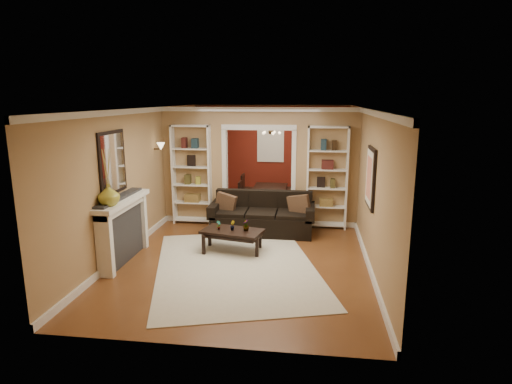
# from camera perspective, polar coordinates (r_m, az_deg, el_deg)

# --- Properties ---
(floor) EXTENTS (8.00, 8.00, 0.00)m
(floor) POSITION_cam_1_polar(r_m,az_deg,el_deg) (9.02, -0.55, -6.29)
(floor) COLOR brown
(floor) RESTS_ON ground
(ceiling) EXTENTS (8.00, 8.00, 0.00)m
(ceiling) POSITION_cam_1_polar(r_m,az_deg,el_deg) (8.55, -0.59, 11.12)
(ceiling) COLOR white
(ceiling) RESTS_ON ground
(wall_back) EXTENTS (8.00, 0.00, 8.00)m
(wall_back) POSITION_cam_1_polar(r_m,az_deg,el_deg) (12.61, 1.97, 5.39)
(wall_back) COLOR tan
(wall_back) RESTS_ON ground
(wall_front) EXTENTS (8.00, 0.00, 8.00)m
(wall_front) POSITION_cam_1_polar(r_m,az_deg,el_deg) (4.87, -7.18, -6.20)
(wall_front) COLOR tan
(wall_front) RESTS_ON ground
(wall_left) EXTENTS (0.00, 8.00, 8.00)m
(wall_left) POSITION_cam_1_polar(r_m,az_deg,el_deg) (9.26, -14.50, 2.43)
(wall_left) COLOR tan
(wall_left) RESTS_ON ground
(wall_right) EXTENTS (0.00, 8.00, 8.00)m
(wall_right) POSITION_cam_1_polar(r_m,az_deg,el_deg) (8.66, 14.34, 1.76)
(wall_right) COLOR tan
(wall_right) RESTS_ON ground
(partition_wall) EXTENTS (4.50, 0.15, 2.70)m
(partition_wall) POSITION_cam_1_polar(r_m,az_deg,el_deg) (9.86, 0.40, 3.41)
(partition_wall) COLOR tan
(partition_wall) RESTS_ON floor
(red_back_panel) EXTENTS (4.44, 0.04, 2.64)m
(red_back_panel) POSITION_cam_1_polar(r_m,az_deg,el_deg) (12.59, 1.96, 5.23)
(red_back_panel) COLOR maroon
(red_back_panel) RESTS_ON floor
(dining_window) EXTENTS (0.78, 0.03, 0.98)m
(dining_window) POSITION_cam_1_polar(r_m,az_deg,el_deg) (12.52, 1.95, 6.26)
(dining_window) COLOR #8CA5CC
(dining_window) RESTS_ON wall_back
(area_rug) EXTENTS (3.64, 4.38, 0.01)m
(area_rug) POSITION_cam_1_polar(r_m,az_deg,el_deg) (7.61, -2.70, -9.90)
(area_rug) COLOR beige
(area_rug) RESTS_ON floor
(sofa) EXTENTS (2.26, 0.97, 0.88)m
(sofa) POSITION_cam_1_polar(r_m,az_deg,el_deg) (9.30, 0.83, -2.88)
(sofa) COLOR black
(sofa) RESTS_ON floor
(pillow_left) EXTENTS (0.46, 0.23, 0.44)m
(pillow_left) POSITION_cam_1_polar(r_m,az_deg,el_deg) (9.35, -4.06, -1.50)
(pillow_left) COLOR brown
(pillow_left) RESTS_ON sofa
(pillow_right) EXTENTS (0.48, 0.29, 0.46)m
(pillow_right) POSITION_cam_1_polar(r_m,az_deg,el_deg) (9.17, 5.79, -1.73)
(pillow_right) COLOR brown
(pillow_right) RESTS_ON sofa
(coffee_table) EXTENTS (1.24, 0.85, 0.43)m
(coffee_table) POSITION_cam_1_polar(r_m,az_deg,el_deg) (8.27, -3.16, -6.51)
(coffee_table) COLOR black
(coffee_table) RESTS_ON floor
(plant_left) EXTENTS (0.10, 0.11, 0.17)m
(plant_left) POSITION_cam_1_polar(r_m,az_deg,el_deg) (8.23, -5.00, -4.43)
(plant_left) COLOR #336626
(plant_left) RESTS_ON coffee_table
(plant_center) EXTENTS (0.11, 0.12, 0.18)m
(plant_center) POSITION_cam_1_polar(r_m,az_deg,el_deg) (8.18, -3.18, -4.48)
(plant_center) COLOR #336626
(plant_center) RESTS_ON coffee_table
(plant_right) EXTENTS (0.13, 0.13, 0.22)m
(plant_right) POSITION_cam_1_polar(r_m,az_deg,el_deg) (8.13, -1.35, -4.44)
(plant_right) COLOR #336626
(plant_right) RESTS_ON coffee_table
(bookshelf_left) EXTENTS (0.90, 0.30, 2.30)m
(bookshelf_left) POSITION_cam_1_polar(r_m,az_deg,el_deg) (10.03, -8.55, 2.27)
(bookshelf_left) COLOR white
(bookshelf_left) RESTS_ON floor
(bookshelf_right) EXTENTS (0.90, 0.30, 2.30)m
(bookshelf_right) POSITION_cam_1_polar(r_m,az_deg,el_deg) (9.66, 9.45, 1.84)
(bookshelf_right) COLOR white
(bookshelf_right) RESTS_ON floor
(fireplace) EXTENTS (0.32, 1.70, 1.16)m
(fireplace) POSITION_cam_1_polar(r_m,az_deg,el_deg) (8.04, -17.09, -4.89)
(fireplace) COLOR white
(fireplace) RESTS_ON floor
(vase) EXTENTS (0.41, 0.41, 0.37)m
(vase) POSITION_cam_1_polar(r_m,az_deg,el_deg) (7.41, -19.04, -0.36)
(vase) COLOR #A4A234
(vase) RESTS_ON fireplace
(mirror) EXTENTS (0.03, 0.95, 1.10)m
(mirror) POSITION_cam_1_polar(r_m,az_deg,el_deg) (7.83, -18.59, 3.74)
(mirror) COLOR silver
(mirror) RESTS_ON wall_left
(wall_sconce) EXTENTS (0.18, 0.18, 0.22)m
(wall_sconce) POSITION_cam_1_polar(r_m,az_deg,el_deg) (9.67, -12.90, 5.79)
(wall_sconce) COLOR #FFE0A5
(wall_sconce) RESTS_ON wall_left
(framed_art) EXTENTS (0.04, 0.85, 1.05)m
(framed_art) POSITION_cam_1_polar(r_m,az_deg,el_deg) (7.65, 14.97, 1.87)
(framed_art) COLOR black
(framed_art) RESTS_ON wall_right
(dining_table) EXTENTS (1.59, 0.89, 0.56)m
(dining_table) POSITION_cam_1_polar(r_m,az_deg,el_deg) (11.36, 1.94, -0.89)
(dining_table) COLOR black
(dining_table) RESTS_ON floor
(dining_chair_nw) EXTENTS (0.49, 0.49, 0.81)m
(dining_chair_nw) POSITION_cam_1_polar(r_m,az_deg,el_deg) (11.10, -1.04, -0.54)
(dining_chair_nw) COLOR black
(dining_chair_nw) RESTS_ON floor
(dining_chair_ne) EXTENTS (0.55, 0.55, 0.87)m
(dining_chair_ne) POSITION_cam_1_polar(r_m,az_deg,el_deg) (10.99, 4.64, -0.54)
(dining_chair_ne) COLOR black
(dining_chair_ne) RESTS_ON floor
(dining_chair_sw) EXTENTS (0.49, 0.49, 0.89)m
(dining_chair_sw) POSITION_cam_1_polar(r_m,az_deg,el_deg) (11.67, -0.60, 0.32)
(dining_chair_sw) COLOR black
(dining_chair_sw) RESTS_ON floor
(dining_chair_se) EXTENTS (0.56, 0.56, 0.95)m
(dining_chair_se) POSITION_cam_1_polar(r_m,az_deg,el_deg) (11.57, 4.80, 0.30)
(dining_chair_se) COLOR black
(dining_chair_se) RESTS_ON floor
(chandelier) EXTENTS (0.50, 0.50, 0.30)m
(chandelier) POSITION_cam_1_polar(r_m,az_deg,el_deg) (11.26, 1.35, 7.97)
(chandelier) COLOR #322516
(chandelier) RESTS_ON ceiling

